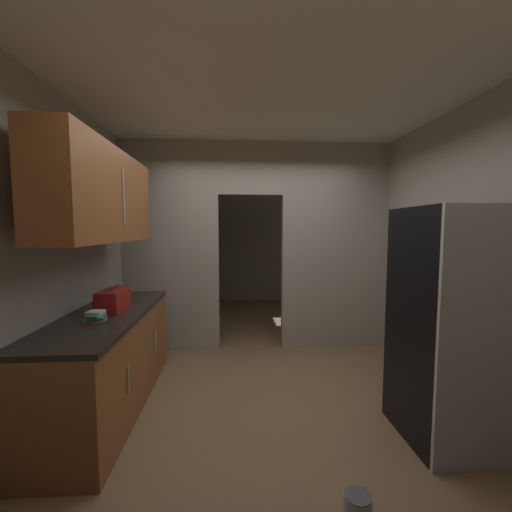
{
  "coord_description": "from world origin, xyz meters",
  "views": [
    {
      "loc": [
        -0.32,
        -2.85,
        1.63
      ],
      "look_at": [
        -0.05,
        1.01,
        1.3
      ],
      "focal_mm": 22.92,
      "sensor_mm": 36.0,
      "label": 1
    }
  ],
  "objects_px": {
    "book_stack": "(96,317)",
    "paint_can": "(358,510)",
    "refrigerator": "(454,325)",
    "boombox": "(113,300)"
  },
  "relations": [
    {
      "from": "book_stack",
      "to": "refrigerator",
      "type": "bearing_deg",
      "value": -6.5
    },
    {
      "from": "book_stack",
      "to": "boombox",
      "type": "bearing_deg",
      "value": 90.14
    },
    {
      "from": "refrigerator",
      "to": "paint_can",
      "type": "xyz_separation_m",
      "value": [
        -1.0,
        -0.69,
        -0.81
      ]
    },
    {
      "from": "boombox",
      "to": "paint_can",
      "type": "height_order",
      "value": "boombox"
    },
    {
      "from": "boombox",
      "to": "paint_can",
      "type": "bearing_deg",
      "value": -38.02
    },
    {
      "from": "refrigerator",
      "to": "book_stack",
      "type": "xyz_separation_m",
      "value": [
        -2.77,
        0.32,
        0.03
      ]
    },
    {
      "from": "refrigerator",
      "to": "paint_can",
      "type": "relative_size",
      "value": 10.56
    },
    {
      "from": "boombox",
      "to": "book_stack",
      "type": "xyz_separation_m",
      "value": [
        0.0,
        -0.38,
        -0.05
      ]
    },
    {
      "from": "book_stack",
      "to": "paint_can",
      "type": "bearing_deg",
      "value": -29.55
    },
    {
      "from": "boombox",
      "to": "book_stack",
      "type": "relative_size",
      "value": 2.51
    }
  ]
}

